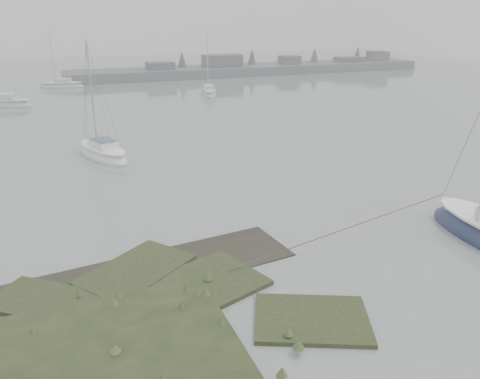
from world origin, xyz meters
name	(u,v)px	position (x,y,z in m)	size (l,w,h in m)	color
ground	(129,125)	(0.00, 30.00, 0.00)	(160.00, 160.00, 0.00)	slate
far_shoreline	(259,68)	(26.84, 61.90, 0.85)	(60.00, 8.00, 4.15)	#4C4F51
sailboat_white	(103,154)	(-3.29, 20.58, 0.25)	(3.76, 6.09, 8.17)	silver
sailboat_far_a	(5,104)	(-10.61, 44.09, 0.27)	(6.45, 5.00, 8.86)	#AEB1B8
sailboat_far_b	(209,93)	(11.82, 43.44, 0.24)	(3.06, 5.70, 7.67)	#ABAFB5
sailboat_far_c	(62,86)	(-4.40, 56.60, 0.25)	(6.02, 3.15, 8.10)	#9FA3A9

